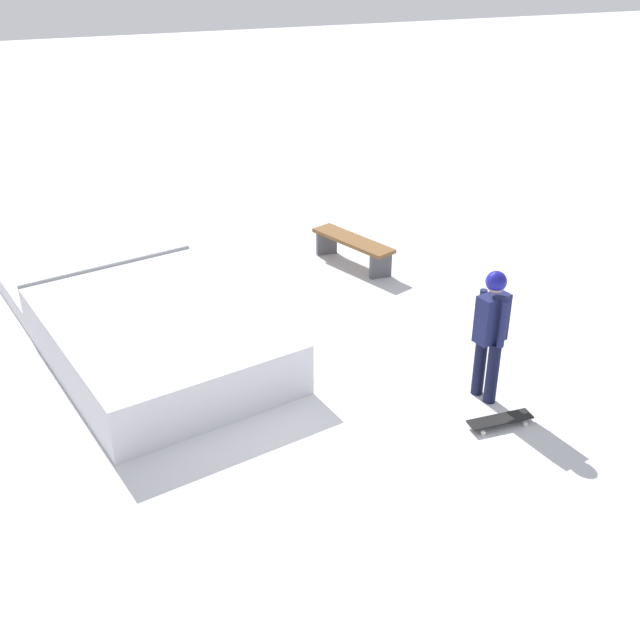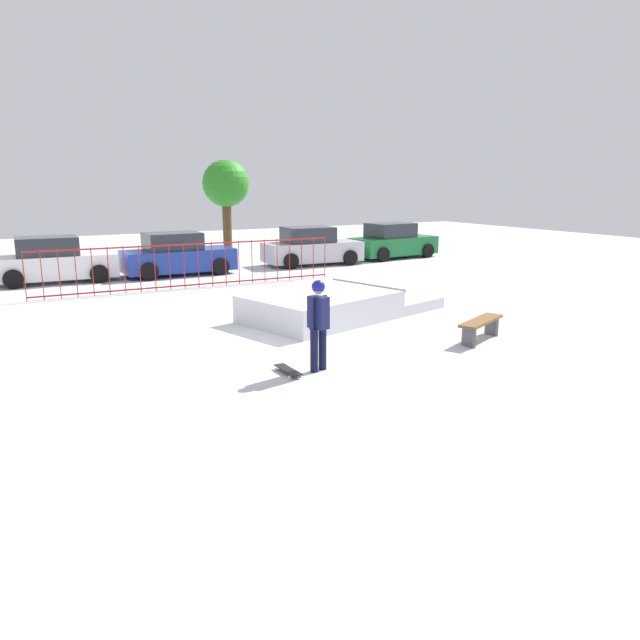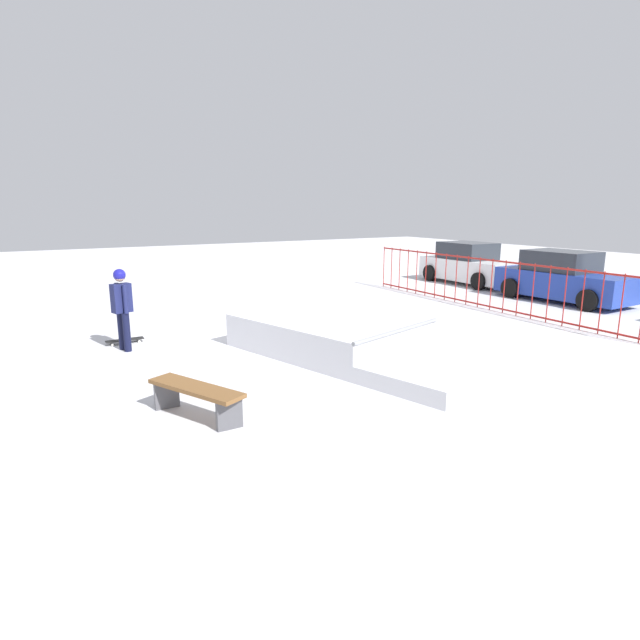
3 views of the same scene
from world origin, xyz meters
The scene contains 11 objects.
ground_plane centered at (0.00, 0.00, 0.00)m, with size 60.00×60.00×0.00m, color silver.
skate_ramp centered at (1.85, 1.24, 0.32)m, with size 5.89×3.93×0.74m.
skater centered at (-0.72, -2.61, 1.01)m, with size 0.43×0.43×1.73m.
skateboard centered at (-1.31, -2.51, 0.08)m, with size 0.27×0.80×0.09m.
perimeter_fence centered at (0.00, 7.43, 0.77)m, with size 10.04×0.32×1.50m.
park_bench centered at (3.52, -2.41, 0.36)m, with size 1.62×1.02×0.48m.
parked_car_white centered at (-3.87, 10.91, 0.72)m, with size 4.17×2.07×1.60m.
parked_car_blue centered at (0.43, 10.54, 0.72)m, with size 4.11×1.94×1.60m.
parked_car_silver centered at (6.20, 10.58, 0.72)m, with size 4.20×2.12×1.60m.
parked_car_green centered at (10.63, 10.89, 0.72)m, with size 4.24×2.23×1.60m.
distant_tree centered at (3.59, 13.56, 3.28)m, with size 2.03×2.03×4.39m.
Camera 2 is at (-6.05, -12.28, 3.49)m, focal length 34.42 mm.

